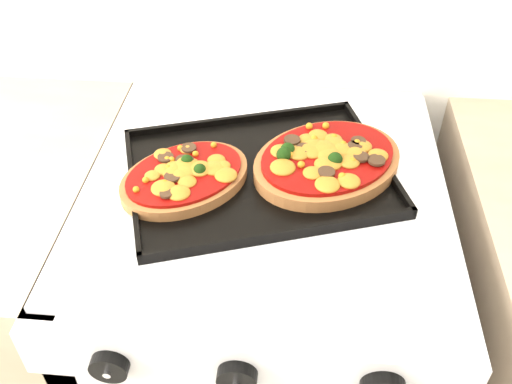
# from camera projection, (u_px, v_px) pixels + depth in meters

# --- Properties ---
(stove) EXTENTS (0.60, 0.60, 0.91)m
(stove) POSITION_uv_depth(u_px,v_px,m) (262.00, 339.00, 1.24)
(stove) COLOR silver
(stove) RESTS_ON floor
(control_panel) EXTENTS (0.60, 0.02, 0.09)m
(control_panel) POSITION_uv_depth(u_px,v_px,m) (245.00, 364.00, 0.74)
(control_panel) COLOR silver
(control_panel) RESTS_ON stove
(knob_left) EXTENTS (0.05, 0.02, 0.05)m
(knob_left) POSITION_uv_depth(u_px,v_px,m) (109.00, 367.00, 0.74)
(knob_left) COLOR black
(knob_left) RESTS_ON control_panel
(knob_center) EXTENTS (0.05, 0.02, 0.05)m
(knob_center) POSITION_uv_depth(u_px,v_px,m) (237.00, 377.00, 0.73)
(knob_center) COLOR black
(knob_center) RESTS_ON control_panel
(baking_tray) EXTENTS (0.49, 0.42, 0.02)m
(baking_tray) POSITION_uv_depth(u_px,v_px,m) (259.00, 171.00, 0.93)
(baking_tray) COLOR black
(baking_tray) RESTS_ON stove
(pizza_left) EXTENTS (0.27, 0.26, 0.03)m
(pizza_left) POSITION_uv_depth(u_px,v_px,m) (185.00, 176.00, 0.90)
(pizza_left) COLOR #9F6537
(pizza_left) RESTS_ON baking_tray
(pizza_right) EXTENTS (0.32, 0.31, 0.04)m
(pizza_right) POSITION_uv_depth(u_px,v_px,m) (327.00, 160.00, 0.93)
(pizza_right) COLOR #9F6537
(pizza_right) RESTS_ON baking_tray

